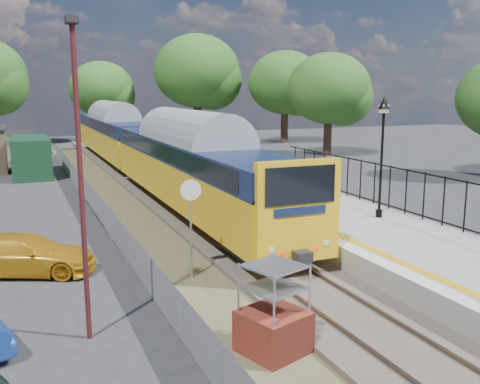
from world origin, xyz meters
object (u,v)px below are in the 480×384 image
train (142,144)px  speed_sign (191,211)px  brick_plinth (274,311)px  carpark_lamp (80,164)px  car_yellow (26,255)px  victorian_lamp_north (383,128)px

train → speed_sign: 18.92m
brick_plinth → carpark_lamp: (-3.62, 2.35, 3.11)m
train → speed_sign: size_ratio=13.14×
speed_sign → car_yellow: size_ratio=0.72×
speed_sign → carpark_lamp: (-3.40, -2.78, 1.95)m
victorian_lamp_north → car_yellow: 13.21m
speed_sign → brick_plinth: bearing=-78.0°
train → speed_sign: train is taller
car_yellow → carpark_lamp: bearing=-145.2°
victorian_lamp_north → brick_plinth: victorian_lamp_north is taller
train → car_yellow: bearing=-114.4°
train → victorian_lamp_north: bearing=-72.9°
speed_sign → car_yellow: speed_sign is taller
car_yellow → speed_sign: bearing=-97.2°
victorian_lamp_north → car_yellow: (-12.64, 1.09, -3.68)m
brick_plinth → car_yellow: (-4.84, 7.71, -0.37)m
brick_plinth → car_yellow: 9.11m
brick_plinth → carpark_lamp: bearing=146.9°
speed_sign → car_yellow: 5.51m
car_yellow → victorian_lamp_north: bearing=-73.0°
carpark_lamp → car_yellow: bearing=102.9°
victorian_lamp_north → car_yellow: size_ratio=1.07×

